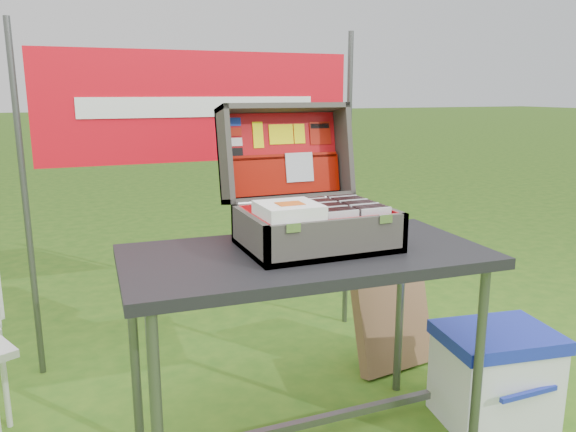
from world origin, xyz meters
name	(u,v)px	position (x,y,z in m)	size (l,w,h in m)	color
table	(305,355)	(0.11, 0.03, 0.41)	(1.30, 0.65, 0.81)	black
table_top	(306,256)	(0.11, 0.03, 0.79)	(1.30, 0.65, 0.04)	black
table_leg_fr	(479,363)	(0.70, -0.24, 0.39)	(0.04, 0.04, 0.77)	#59595B
table_leg_bl	(135,357)	(-0.48, 0.29, 0.39)	(0.04, 0.04, 0.77)	#59595B
table_leg_br	(400,312)	(0.70, 0.29, 0.39)	(0.04, 0.04, 0.77)	#59595B
table_brace	(304,424)	(0.11, 0.03, 0.12)	(1.15, 0.03, 0.03)	#59595B
suitcase	(310,177)	(0.17, 0.12, 1.07)	(0.54, 0.54, 0.51)	#413D35
suitcase_base_bottom	(316,244)	(0.17, 0.06, 0.83)	(0.54, 0.38, 0.02)	#413D35
suitcase_base_wall_front	(339,240)	(0.17, -0.12, 0.89)	(0.54, 0.02, 0.14)	#413D35
suitcase_base_wall_back	(297,218)	(0.17, 0.24, 0.89)	(0.54, 0.02, 0.14)	#413D35
suitcase_base_wall_left	(250,235)	(-0.09, 0.06, 0.89)	(0.02, 0.38, 0.14)	#413D35
suitcase_base_wall_right	(377,222)	(0.43, 0.06, 0.89)	(0.02, 0.38, 0.14)	#413D35
suitcase_liner_floor	(316,241)	(0.17, 0.06, 0.84)	(0.49, 0.34, 0.01)	red
suitcase_latch_left	(293,228)	(0.00, -0.13, 0.95)	(0.05, 0.01, 0.03)	silver
suitcase_latch_right	(385,219)	(0.34, -0.13, 0.95)	(0.05, 0.01, 0.03)	silver
suitcase_hinge	(296,200)	(0.17, 0.25, 0.96)	(0.02, 0.02, 0.48)	silver
suitcase_lid_back	(281,154)	(0.17, 0.42, 1.12)	(0.54, 0.38, 0.02)	#413D35
suitcase_lid_rim_far	(283,108)	(0.17, 0.39, 1.31)	(0.54, 0.02, 0.14)	#413D35
suitcase_lid_rim_near	(289,197)	(0.17, 0.33, 0.96)	(0.54, 0.02, 0.14)	#413D35
suitcase_lid_rim_left	(225,156)	(-0.09, 0.36, 1.13)	(0.02, 0.38, 0.14)	#413D35
suitcase_lid_rim_right	(343,151)	(0.43, 0.36, 1.13)	(0.02, 0.38, 0.14)	#413D35
suitcase_lid_liner	(282,154)	(0.17, 0.41, 1.12)	(0.49, 0.34, 0.01)	red
suitcase_liner_wall_front	(337,236)	(0.17, -0.11, 0.90)	(0.49, 0.01, 0.12)	red
suitcase_liner_wall_back	(299,216)	(0.17, 0.23, 0.90)	(0.49, 0.01, 0.12)	red
suitcase_liner_wall_left	(253,232)	(-0.07, 0.06, 0.90)	(0.01, 0.34, 0.12)	red
suitcase_liner_wall_right	(374,220)	(0.41, 0.06, 0.90)	(0.01, 0.34, 0.12)	red
suitcase_lid_pocket	(285,175)	(0.17, 0.37, 1.04)	(0.47, 0.15, 0.03)	#8E0D02
suitcase_pocket_edge	(284,156)	(0.17, 0.38, 1.12)	(0.46, 0.02, 0.02)	#8E0D02
suitcase_pocket_cd	(299,167)	(0.23, 0.36, 1.07)	(0.12, 0.12, 0.01)	silver
lid_sticker_cc_a	(234,122)	(-0.03, 0.43, 1.26)	(0.05, 0.03, 0.00)	#1933B2
lid_sticker_cc_b	(235,132)	(-0.03, 0.42, 1.22)	(0.05, 0.03, 0.00)	#AB1607
lid_sticker_cc_c	(236,142)	(-0.03, 0.41, 1.18)	(0.05, 0.03, 0.00)	white
lid_sticker_cc_d	(237,152)	(-0.03, 0.40, 1.14)	(0.05, 0.03, 0.00)	black
lid_card_neon_tall	(258,135)	(0.07, 0.42, 1.20)	(0.04, 0.11, 0.00)	#FCF408
lid_card_neon_main	(281,134)	(0.17, 0.42, 1.20)	(0.11, 0.08, 0.00)	#FCF408
lid_card_neon_small	(299,134)	(0.25, 0.42, 1.20)	(0.05, 0.08, 0.00)	#FCF408
lid_sticker_band	(320,133)	(0.35, 0.42, 1.20)	(0.10, 0.10, 0.00)	#AB1607
lid_sticker_band_bar	(320,126)	(0.35, 0.42, 1.23)	(0.09, 0.02, 0.00)	black
cd_left_0	(343,230)	(0.20, -0.08, 0.91)	(0.12, 0.01, 0.14)	silver
cd_left_1	(340,229)	(0.20, -0.06, 0.91)	(0.12, 0.01, 0.14)	black
cd_left_2	(338,228)	(0.20, -0.04, 0.91)	(0.12, 0.01, 0.14)	black
cd_left_3	(335,226)	(0.20, -0.02, 0.91)	(0.12, 0.01, 0.14)	black
cd_left_4	(332,225)	(0.20, 0.00, 0.91)	(0.12, 0.01, 0.14)	silver
cd_left_5	(330,224)	(0.20, 0.02, 0.91)	(0.12, 0.01, 0.14)	black
cd_left_6	(327,222)	(0.20, 0.04, 0.91)	(0.12, 0.01, 0.14)	black
cd_left_7	(325,221)	(0.20, 0.06, 0.91)	(0.12, 0.01, 0.14)	black
cd_left_8	(322,220)	(0.20, 0.09, 0.91)	(0.12, 0.01, 0.14)	silver
cd_left_9	(320,219)	(0.20, 0.11, 0.91)	(0.12, 0.01, 0.14)	black
cd_left_10	(317,218)	(0.20, 0.13, 0.91)	(0.12, 0.01, 0.14)	black
cd_left_11	(315,217)	(0.20, 0.15, 0.91)	(0.12, 0.01, 0.14)	black
cd_left_12	(313,215)	(0.20, 0.17, 0.91)	(0.12, 0.01, 0.14)	silver
cd_left_13	(310,214)	(0.20, 0.19, 0.91)	(0.12, 0.01, 0.14)	black
cd_right_0	(376,227)	(0.33, -0.08, 0.91)	(0.12, 0.01, 0.14)	silver
cd_right_1	(373,226)	(0.33, -0.06, 0.91)	(0.12, 0.01, 0.14)	black
cd_right_2	(370,224)	(0.33, -0.04, 0.91)	(0.12, 0.01, 0.14)	black
cd_right_3	(367,223)	(0.33, -0.02, 0.91)	(0.12, 0.01, 0.14)	black
cd_right_4	(364,222)	(0.33, 0.00, 0.91)	(0.12, 0.01, 0.14)	silver
cd_right_5	(361,221)	(0.33, 0.02, 0.91)	(0.12, 0.01, 0.14)	black
cd_right_6	(358,219)	(0.33, 0.04, 0.91)	(0.12, 0.01, 0.14)	black
cd_right_7	(356,218)	(0.33, 0.06, 0.91)	(0.12, 0.01, 0.14)	black
cd_right_8	(353,217)	(0.33, 0.09, 0.91)	(0.12, 0.01, 0.14)	silver
cd_right_9	(350,216)	(0.33, 0.11, 0.91)	(0.12, 0.01, 0.14)	black
cd_right_10	(348,215)	(0.33, 0.13, 0.91)	(0.12, 0.01, 0.14)	black
cd_right_11	(345,214)	(0.33, 0.15, 0.91)	(0.12, 0.01, 0.14)	black
cd_right_12	(343,213)	(0.33, 0.17, 0.91)	(0.12, 0.01, 0.14)	silver
cd_right_13	(340,212)	(0.33, 0.19, 0.91)	(0.12, 0.01, 0.14)	black
songbook_0	(289,216)	(0.03, -0.01, 0.96)	(0.20, 0.20, 0.01)	white
songbook_1	(289,214)	(0.03, -0.01, 0.97)	(0.20, 0.20, 0.01)	white
songbook_2	(289,213)	(0.03, -0.01, 0.97)	(0.20, 0.20, 0.01)	white
songbook_3	(289,211)	(0.03, -0.01, 0.98)	(0.20, 0.20, 0.01)	white
songbook_4	(289,210)	(0.03, -0.01, 0.98)	(0.20, 0.20, 0.01)	white
songbook_5	(289,208)	(0.03, -0.01, 0.99)	(0.20, 0.20, 0.01)	white
songbook_6	(289,207)	(0.03, -0.01, 0.99)	(0.20, 0.20, 0.01)	white
songbook_7	(289,206)	(0.03, -0.01, 1.00)	(0.20, 0.20, 0.01)	white
songbook_8	(289,204)	(0.03, -0.01, 1.00)	(0.20, 0.20, 0.01)	white
songbook_graphic	(290,203)	(0.03, -0.02, 1.00)	(0.09, 0.07, 0.00)	#D85919
cooler	(495,376)	(0.95, -0.07, 0.20)	(0.46, 0.35, 0.41)	white
cooler_body	(494,382)	(0.95, -0.07, 0.18)	(0.44, 0.33, 0.35)	white
cooler_lid	(498,337)	(0.95, -0.07, 0.38)	(0.46, 0.35, 0.06)	#1A2AA7
cooler_handle	(529,394)	(0.95, -0.26, 0.22)	(0.28, 0.02, 0.02)	#1A2AA7
chair_leg_br	(5,379)	(-0.97, 0.65, 0.22)	(0.02, 0.02, 0.44)	silver
cardboard_box	(393,325)	(0.81, 0.50, 0.22)	(0.42, 0.07, 0.45)	#906448
banner_post_left	(26,206)	(-0.85, 1.10, 0.85)	(0.03, 0.03, 1.70)	#59595B
banner_post_right	(348,184)	(0.85, 1.10, 0.85)	(0.03, 0.03, 1.70)	#59595B
banner	(201,107)	(0.00, 1.09, 1.30)	(1.60, 0.01, 0.55)	red
banner_text	(202,107)	(0.00, 1.08, 1.30)	(1.20, 0.00, 0.10)	white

